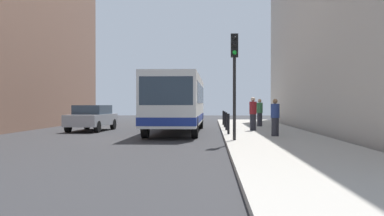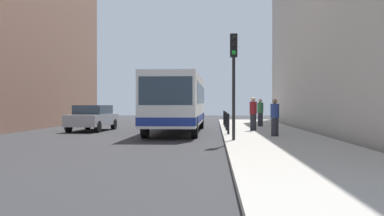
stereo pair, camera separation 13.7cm
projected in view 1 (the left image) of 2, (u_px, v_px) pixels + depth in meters
The scene contains 12 objects.
ground_plane at pixel (153, 138), 19.68m from camera, with size 80.00×80.00×0.00m, color #2D2D30.
sidewalk at pixel (273, 137), 19.44m from camera, with size 4.40×40.00×0.15m, color #ADA89E.
bus at pixel (178, 101), 23.68m from camera, with size 2.62×11.04×3.00m.
car_beside_bus at pixel (92, 117), 25.05m from camera, with size 2.07×4.50×1.48m.
traffic_light at pixel (234, 66), 16.77m from camera, with size 0.28×0.33×4.10m.
bollard_near at pixel (228, 124), 20.14m from camera, with size 0.11×0.11×0.95m, color black.
bollard_mid at pixel (226, 121), 23.17m from camera, with size 0.11×0.11×0.95m, color black.
bollard_far at pixel (225, 119), 26.20m from camera, with size 0.11×0.11×0.95m, color black.
bollard_farthest at pixel (223, 118), 29.23m from camera, with size 0.11×0.11×0.95m, color black.
pedestrian_near_signal at pixel (275, 118), 18.89m from camera, with size 0.38×0.38×1.62m.
pedestrian_mid_sidewalk at pixel (253, 114), 22.93m from camera, with size 0.38×0.38×1.76m.
pedestrian_far_sidewalk at pixel (260, 113), 27.34m from camera, with size 0.38×0.38×1.72m.
Camera 1 is at (2.68, -19.57, 1.54)m, focal length 40.74 mm.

